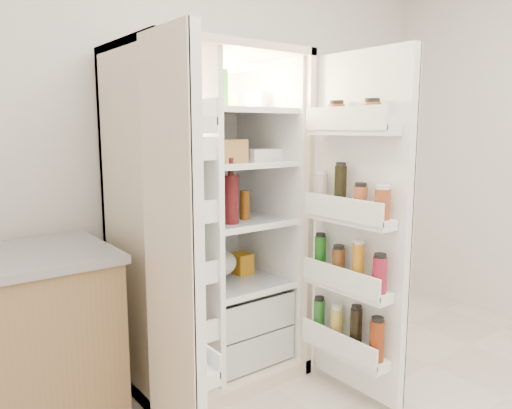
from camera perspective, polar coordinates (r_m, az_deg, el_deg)
wall_back at (r=3.06m, az=-6.61°, el=8.19°), size 4.00×0.02×2.70m
refrigerator at (r=2.74m, az=-5.90°, el=-4.67°), size 0.93×0.70×1.80m
freezer_door at (r=1.95m, az=-9.64°, el=-5.92°), size 0.15×0.40×1.72m
fridge_door at (r=2.49m, az=11.85°, el=-3.15°), size 0.17×0.58×1.72m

